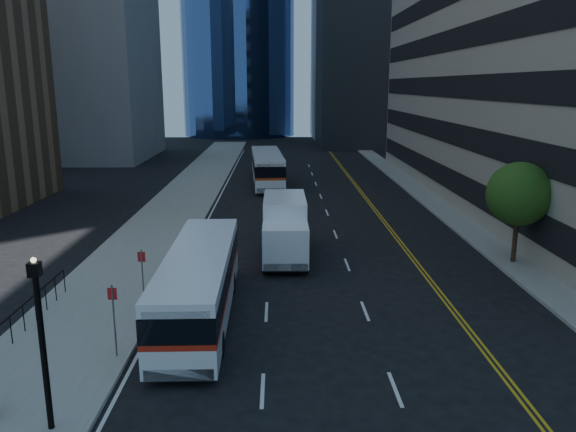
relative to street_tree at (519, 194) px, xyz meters
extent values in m
plane|color=black|center=(-9.00, -8.00, -3.64)|extent=(160.00, 160.00, 0.00)
cube|color=gray|center=(-19.50, 17.00, -3.57)|extent=(5.00, 90.00, 0.15)
cube|color=gray|center=(0.00, 17.00, -3.57)|extent=(2.00, 90.00, 0.15)
cube|color=gray|center=(-37.00, 44.00, 13.86)|extent=(18.00, 18.00, 35.00)
cylinder|color=#332114|center=(0.00, 0.00, -2.39)|extent=(0.24, 0.24, 2.20)
sphere|color=#1C4714|center=(0.00, 0.00, 0.01)|extent=(3.20, 3.20, 3.20)
cylinder|color=black|center=(-18.00, -14.00, -1.39)|extent=(0.16, 0.16, 4.20)
cube|color=black|center=(-18.00, -14.00, 0.89)|extent=(0.28, 0.28, 0.36)
cube|color=white|center=(-15.06, -6.64, -2.84)|extent=(2.43, 10.67, 0.98)
cube|color=red|center=(-15.06, -6.64, -2.27)|extent=(2.45, 10.69, 0.20)
cube|color=black|center=(-15.06, -6.64, -1.78)|extent=(2.45, 10.69, 0.80)
cube|color=white|center=(-15.06, -6.64, -1.11)|extent=(2.43, 10.67, 0.44)
cylinder|color=black|center=(-16.06, -9.84, -3.20)|extent=(0.28, 0.89, 0.89)
cylinder|color=black|center=(-13.99, -9.82, -3.20)|extent=(0.28, 0.89, 0.89)
cylinder|color=black|center=(-16.13, -3.81, -3.20)|extent=(0.28, 0.89, 0.89)
cylinder|color=black|center=(-14.06, -3.79, -3.20)|extent=(0.28, 0.89, 0.89)
cube|color=white|center=(-13.00, 23.47, -2.78)|extent=(3.27, 11.67, 1.06)
cube|color=#BF3912|center=(-13.00, 23.47, -2.15)|extent=(3.29, 11.69, 0.21)
cube|color=black|center=(-13.00, 23.47, -1.62)|extent=(3.29, 11.69, 0.86)
cube|color=white|center=(-13.00, 23.47, -0.90)|extent=(3.27, 11.67, 0.48)
cylinder|color=black|center=(-13.89, 19.95, -3.16)|extent=(0.35, 0.98, 0.96)
cylinder|color=black|center=(-11.64, 20.10, -3.16)|extent=(0.35, 0.98, 0.96)
cylinder|color=black|center=(-14.33, 26.46, -3.16)|extent=(0.35, 0.98, 0.96)
cylinder|color=black|center=(-12.08, 26.62, -3.16)|extent=(0.35, 0.98, 0.96)
cube|color=white|center=(-11.66, -0.95, -2.30)|extent=(2.22, 2.04, 1.95)
cube|color=black|center=(-11.66, -1.83, -1.93)|extent=(2.02, 0.06, 1.02)
cube|color=white|center=(-11.66, 2.29, -1.74)|extent=(2.23, 4.45, 2.41)
cube|color=black|center=(-11.66, 1.27, -3.13)|extent=(1.63, 6.12, 0.23)
cylinder|color=black|center=(-12.65, -1.14, -3.20)|extent=(0.26, 0.89, 0.89)
cylinder|color=black|center=(-10.67, -1.14, -3.20)|extent=(0.26, 0.89, 0.89)
cylinder|color=black|center=(-12.65, 3.50, -3.20)|extent=(0.26, 0.89, 0.89)
cylinder|color=black|center=(-10.67, 3.50, -3.20)|extent=(0.26, 0.89, 0.89)
camera|label=1|loc=(-12.01, -27.20, 5.30)|focal=35.00mm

